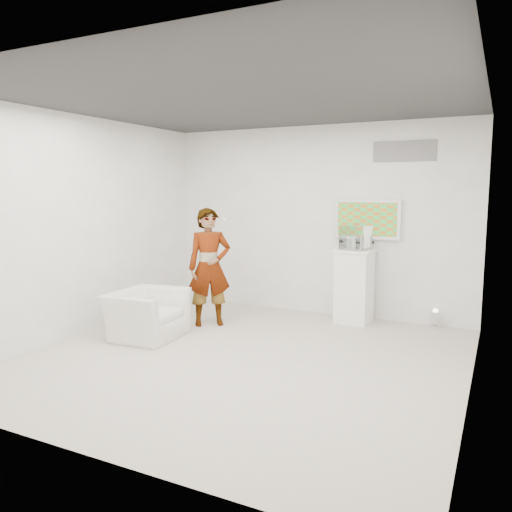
% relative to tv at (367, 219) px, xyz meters
% --- Properties ---
extents(room, '(5.01, 5.01, 3.00)m').
position_rel_tv_xyz_m(room, '(-0.85, -2.45, -0.05)').
color(room, '#B6B2A7').
rests_on(room, ground).
extents(tv, '(1.00, 0.08, 0.60)m').
position_rel_tv_xyz_m(tv, '(0.00, 0.00, 0.00)').
color(tv, silver).
rests_on(tv, room).
extents(logo_decal, '(0.90, 0.02, 0.30)m').
position_rel_tv_xyz_m(logo_decal, '(0.50, 0.04, 1.00)').
color(logo_decal, slate).
rests_on(logo_decal, room).
extents(person, '(0.75, 0.72, 1.73)m').
position_rel_tv_xyz_m(person, '(-1.98, -1.38, -0.68)').
color(person, silver).
rests_on(person, room).
extents(armchair, '(0.91, 1.03, 0.64)m').
position_rel_tv_xyz_m(armchair, '(-2.41, -2.30, -1.23)').
color(armchair, silver).
rests_on(armchair, room).
extents(pedestal, '(0.56, 0.56, 1.11)m').
position_rel_tv_xyz_m(pedestal, '(-0.10, -0.28, -1.00)').
color(pedestal, white).
rests_on(pedestal, room).
extents(floor_uplight, '(0.19, 0.19, 0.27)m').
position_rel_tv_xyz_m(floor_uplight, '(1.05, -0.10, -1.41)').
color(floor_uplight, white).
rests_on(floor_uplight, room).
extents(vitrine, '(0.44, 0.44, 0.36)m').
position_rel_tv_xyz_m(vitrine, '(-0.10, -0.28, -0.26)').
color(vitrine, white).
rests_on(vitrine, pedestal).
extents(console, '(0.08, 0.16, 0.21)m').
position_rel_tv_xyz_m(console, '(-0.10, -0.28, -0.34)').
color(console, white).
rests_on(console, pedestal).
extents(wii_remote, '(0.11, 0.14, 0.04)m').
position_rel_tv_xyz_m(wii_remote, '(-1.88, -1.10, 0.01)').
color(wii_remote, white).
rests_on(wii_remote, person).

